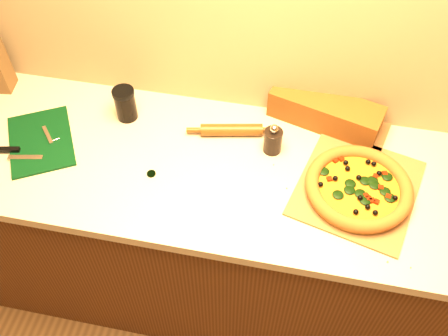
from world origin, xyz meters
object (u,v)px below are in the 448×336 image
cutting_board (40,141)px  rolling_pin (232,130)px  pepper_grinder (273,140)px  dark_jar (125,104)px  pizza_peel (358,184)px  pizza (359,188)px

cutting_board → rolling_pin: (0.68, 0.18, 0.02)m
pepper_grinder → dark_jar: size_ratio=0.95×
pizza_peel → rolling_pin: size_ratio=1.84×
rolling_pin → dark_jar: size_ratio=2.50×
pizza_peel → pepper_grinder: bearing=176.5°
pizza → dark_jar: size_ratio=2.70×
pizza → rolling_pin: size_ratio=1.08×
rolling_pin → dark_jar: dark_jar is taller
pizza → rolling_pin: (-0.46, 0.18, -0.01)m
pepper_grinder → rolling_pin: pepper_grinder is taller
pizza → rolling_pin: 0.50m
pizza_peel → dark_jar: 0.89m
pizza → cutting_board: 1.14m
cutting_board → rolling_pin: bearing=-14.6°
rolling_pin → dark_jar: (-0.40, 0.01, 0.04)m
dark_jar → pizza_peel: bearing=-10.3°
pepper_grinder → rolling_pin: (-0.16, 0.05, -0.03)m
cutting_board → rolling_pin: size_ratio=1.14×
pizza_peel → rolling_pin: (-0.47, 0.15, 0.02)m
pepper_grinder → rolling_pin: 0.17m
pepper_grinder → cutting_board: bearing=-171.1°
pizza_peel → cutting_board: size_ratio=1.61×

